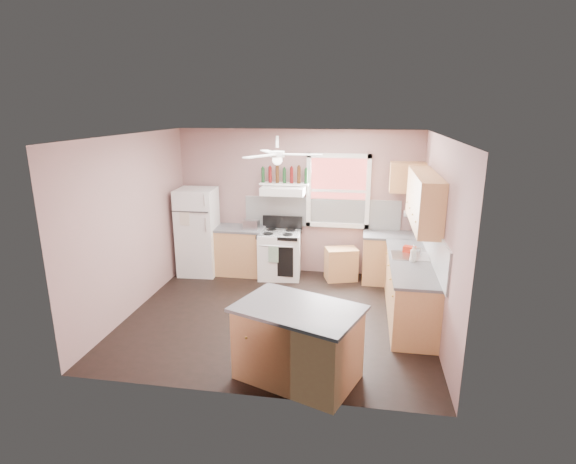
% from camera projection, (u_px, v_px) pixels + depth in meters
% --- Properties ---
extents(floor, '(4.50, 4.50, 0.00)m').
position_uv_depth(floor, '(278.00, 315.00, 6.88)').
color(floor, black).
rests_on(floor, ground).
extents(ceiling, '(4.50, 4.50, 0.00)m').
position_uv_depth(ceiling, '(277.00, 136.00, 6.15)').
color(ceiling, white).
rests_on(ceiling, ground).
extents(wall_back, '(4.50, 0.05, 2.70)m').
position_uv_depth(wall_back, '(298.00, 202.00, 8.44)').
color(wall_back, '#8C6865').
rests_on(wall_back, ground).
extents(wall_right, '(0.05, 4.00, 2.70)m').
position_uv_depth(wall_right, '(441.00, 238.00, 6.15)').
color(wall_right, '#8C6865').
rests_on(wall_right, ground).
extents(wall_left, '(0.05, 4.00, 2.70)m').
position_uv_depth(wall_left, '(132.00, 224.00, 6.88)').
color(wall_left, '#8C6865').
rests_on(wall_left, ground).
extents(backsplash_back, '(2.90, 0.03, 0.55)m').
position_uv_depth(backsplash_back, '(321.00, 213.00, 8.38)').
color(backsplash_back, white).
rests_on(backsplash_back, wall_back).
extents(backsplash_right, '(0.03, 2.60, 0.55)m').
position_uv_depth(backsplash_right, '(433.00, 244.00, 6.49)').
color(backsplash_right, white).
rests_on(backsplash_right, wall_right).
extents(window_view, '(1.00, 0.02, 1.20)m').
position_uv_depth(window_view, '(338.00, 191.00, 8.21)').
color(window_view, maroon).
rests_on(window_view, wall_back).
extents(window_frame, '(1.16, 0.07, 1.36)m').
position_uv_depth(window_frame, '(338.00, 191.00, 8.19)').
color(window_frame, white).
rests_on(window_frame, wall_back).
extents(refrigerator, '(0.73, 0.71, 1.63)m').
position_uv_depth(refrigerator, '(198.00, 232.00, 8.44)').
color(refrigerator, white).
rests_on(refrigerator, floor).
extents(base_cabinet_left, '(0.90, 0.60, 0.86)m').
position_uv_depth(base_cabinet_left, '(240.00, 251.00, 8.55)').
color(base_cabinet_left, '#BA7E4D').
rests_on(base_cabinet_left, floor).
extents(counter_left, '(0.92, 0.62, 0.04)m').
position_uv_depth(counter_left, '(239.00, 228.00, 8.43)').
color(counter_left, '#4F4F52').
rests_on(counter_left, base_cabinet_left).
extents(toaster, '(0.29, 0.18, 0.18)m').
position_uv_depth(toaster, '(251.00, 225.00, 8.27)').
color(toaster, silver).
rests_on(toaster, counter_left).
extents(stove, '(0.81, 0.71, 0.86)m').
position_uv_depth(stove, '(280.00, 255.00, 8.34)').
color(stove, white).
rests_on(stove, floor).
extents(range_hood, '(0.78, 0.50, 0.14)m').
position_uv_depth(range_hood, '(283.00, 190.00, 8.14)').
color(range_hood, white).
rests_on(range_hood, wall_back).
extents(bottle_shelf, '(0.90, 0.26, 0.03)m').
position_uv_depth(bottle_shelf, '(284.00, 184.00, 8.23)').
color(bottle_shelf, white).
rests_on(bottle_shelf, range_hood).
extents(cart, '(0.64, 0.52, 0.56)m').
position_uv_depth(cart, '(341.00, 265.00, 8.24)').
color(cart, '#BA7E4D').
rests_on(cart, floor).
extents(base_cabinet_corner, '(1.00, 0.60, 0.86)m').
position_uv_depth(base_cabinet_corner, '(391.00, 259.00, 8.10)').
color(base_cabinet_corner, '#BA7E4D').
rests_on(base_cabinet_corner, floor).
extents(base_cabinet_right, '(0.60, 2.20, 0.86)m').
position_uv_depth(base_cabinet_right, '(409.00, 290.00, 6.74)').
color(base_cabinet_right, '#BA7E4D').
rests_on(base_cabinet_right, floor).
extents(counter_corner, '(1.02, 0.62, 0.04)m').
position_uv_depth(counter_corner, '(392.00, 235.00, 7.98)').
color(counter_corner, '#4F4F52').
rests_on(counter_corner, base_cabinet_corner).
extents(counter_right, '(0.62, 2.22, 0.04)m').
position_uv_depth(counter_right, '(411.00, 262.00, 6.62)').
color(counter_right, '#4F4F52').
rests_on(counter_right, base_cabinet_right).
extents(sink, '(0.55, 0.45, 0.03)m').
position_uv_depth(sink, '(410.00, 256.00, 6.80)').
color(sink, silver).
rests_on(sink, counter_right).
extents(faucet, '(0.03, 0.03, 0.14)m').
position_uv_depth(faucet, '(421.00, 252.00, 6.76)').
color(faucet, silver).
rests_on(faucet, sink).
extents(upper_cabinet_right, '(0.33, 1.80, 0.76)m').
position_uv_depth(upper_cabinet_right, '(424.00, 199.00, 6.54)').
color(upper_cabinet_right, '#BA7E4D').
rests_on(upper_cabinet_right, wall_right).
extents(upper_cabinet_corner, '(0.60, 0.33, 0.52)m').
position_uv_depth(upper_cabinet_corner, '(407.00, 177.00, 7.80)').
color(upper_cabinet_corner, '#BA7E4D').
rests_on(upper_cabinet_corner, wall_back).
extents(paper_towel, '(0.26, 0.12, 0.12)m').
position_uv_depth(paper_towel, '(412.00, 214.00, 7.98)').
color(paper_towel, white).
rests_on(paper_towel, wall_back).
extents(island, '(1.52, 1.24, 0.86)m').
position_uv_depth(island, '(298.00, 344.00, 5.19)').
color(island, '#BA7E4D').
rests_on(island, floor).
extents(island_top, '(1.62, 1.34, 0.04)m').
position_uv_depth(island_top, '(298.00, 309.00, 5.07)').
color(island_top, '#4F4F52').
rests_on(island_top, island).
extents(ceiling_fan_hub, '(0.20, 0.20, 0.08)m').
position_uv_depth(ceiling_fan_hub, '(277.00, 154.00, 6.22)').
color(ceiling_fan_hub, white).
rests_on(ceiling_fan_hub, ceiling).
extents(soap_bottle, '(0.11, 0.11, 0.25)m').
position_uv_depth(soap_bottle, '(413.00, 254.00, 6.52)').
color(soap_bottle, silver).
rests_on(soap_bottle, counter_right).
extents(red_caddy, '(0.21, 0.18, 0.10)m').
position_uv_depth(red_caddy, '(409.00, 250.00, 6.95)').
color(red_caddy, '#A7200E').
rests_on(red_caddy, counter_right).
extents(wine_bottles, '(0.86, 0.06, 0.31)m').
position_uv_depth(wine_bottles, '(284.00, 175.00, 8.19)').
color(wine_bottles, '#143819').
rests_on(wine_bottles, bottle_shelf).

